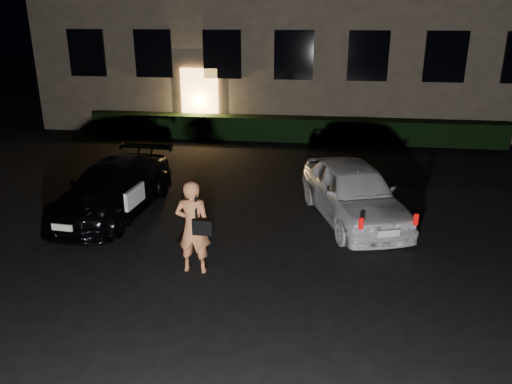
# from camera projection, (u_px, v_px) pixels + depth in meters

# --- Properties ---
(ground) EXTENTS (80.00, 80.00, 0.00)m
(ground) POSITION_uv_depth(u_px,v_px,m) (246.00, 286.00, 8.57)
(ground) COLOR black
(ground) RESTS_ON ground
(hedge) EXTENTS (15.00, 0.70, 0.85)m
(hedge) POSITION_uv_depth(u_px,v_px,m) (291.00, 129.00, 18.21)
(hedge) COLOR black
(hedge) RESTS_ON ground
(sedan) EXTENTS (1.96, 4.25, 1.19)m
(sedan) POSITION_uv_depth(u_px,v_px,m) (114.00, 188.00, 11.56)
(sedan) COLOR black
(sedan) RESTS_ON ground
(hatch) EXTENTS (2.69, 4.18, 1.32)m
(hatch) POSITION_uv_depth(u_px,v_px,m) (353.00, 192.00, 11.12)
(hatch) COLOR white
(hatch) RESTS_ON ground
(man) EXTENTS (0.71, 0.42, 1.73)m
(man) POSITION_uv_depth(u_px,v_px,m) (193.00, 227.00, 8.80)
(man) COLOR #D77E4E
(man) RESTS_ON ground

